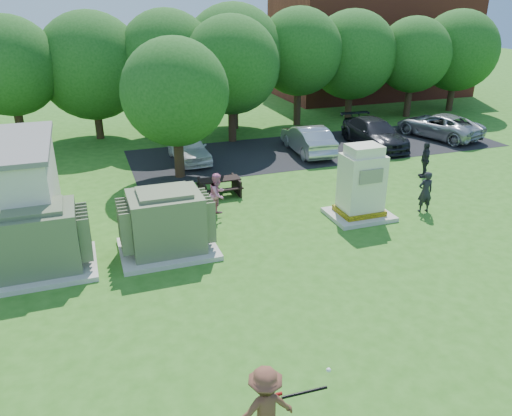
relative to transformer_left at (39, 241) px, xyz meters
name	(u,v)px	position (x,y,z in m)	size (l,w,h in m)	color
ground	(307,311)	(6.50, -4.50, -0.97)	(120.00, 120.00, 0.00)	#2D6619
brick_building	(371,44)	(24.50, 22.50, 3.03)	(15.00, 8.00, 8.00)	maroon
parking_strip	(320,148)	(13.50, 9.00, -0.96)	(20.00, 6.00, 0.01)	#232326
transformer_left	(39,241)	(0.00, 0.00, 0.00)	(3.00, 2.40, 2.07)	beige
transformer_right	(166,223)	(3.70, 0.00, 0.00)	(3.00, 2.40, 2.07)	beige
generator_cabinet	(361,186)	(10.84, 0.37, 0.22)	(2.24, 1.83, 2.73)	beige
picnic_table	(220,185)	(6.57, 4.17, -0.52)	(1.67, 1.25, 0.71)	black
batter	(265,408)	(4.01, -8.03, -0.13)	(1.08, 0.62, 1.68)	brown
person_by_generator	(425,192)	(13.37, -0.02, -0.18)	(0.58, 0.38, 1.59)	black
person_at_picnic	(218,194)	(5.98, 2.26, -0.16)	(0.79, 0.61, 1.62)	pink
person_walking_right	(425,160)	(15.84, 3.31, -0.16)	(0.94, 0.39, 1.61)	#27282D
car_white	(189,148)	(6.41, 9.22, -0.31)	(1.55, 3.84, 1.31)	white
car_silver_a	(308,139)	(12.50, 8.49, -0.25)	(1.53, 4.40, 1.45)	#B1B1B6
car_dark	(374,133)	(16.42, 8.43, -0.24)	(2.03, 5.00, 1.45)	black
car_silver_b	(439,126)	(20.93, 8.83, -0.28)	(2.28, 4.95, 1.38)	#A6A6AA
batting_equipment	(303,389)	(4.71, -8.09, 0.14)	(1.27, 0.40, 0.13)	black
tree_row	(199,62)	(8.25, 14.00, 3.18)	(41.30, 13.30, 7.30)	#47301E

